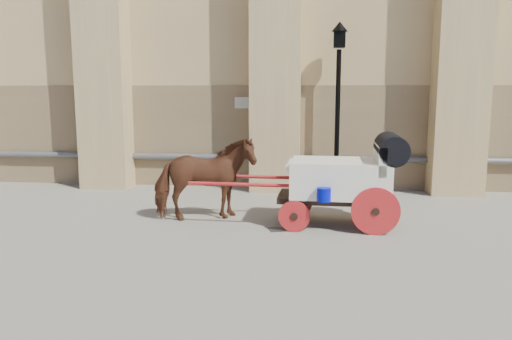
# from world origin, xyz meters

# --- Properties ---
(ground) EXTENTS (90.00, 90.00, 0.00)m
(ground) POSITION_xyz_m (0.00, 0.00, 0.00)
(ground) COLOR gray
(ground) RESTS_ON ground
(horse) EXTENTS (2.38, 1.62, 1.84)m
(horse) POSITION_xyz_m (-2.32, 0.08, 0.92)
(horse) COLOR brown
(horse) RESTS_ON ground
(carriage) EXTENTS (4.55, 1.63, 1.97)m
(carriage) POSITION_xyz_m (0.77, -0.04, 1.06)
(carriage) COLOR black
(carriage) RESTS_ON ground
(street_lamp) EXTENTS (0.44, 0.44, 4.69)m
(street_lamp) POSITION_xyz_m (0.73, 3.44, 2.51)
(street_lamp) COLOR black
(street_lamp) RESTS_ON ground
(drain_grate_near) EXTENTS (0.40, 0.40, 0.01)m
(drain_grate_near) POSITION_xyz_m (-0.68, -0.57, 0.01)
(drain_grate_near) COLOR black
(drain_grate_near) RESTS_ON ground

